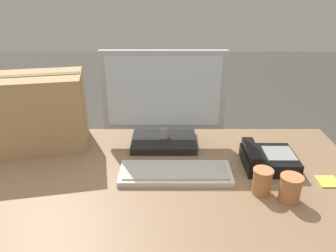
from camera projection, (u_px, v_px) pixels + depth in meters
The scene contains 7 objects.
monitor at pixel (162, 105), 1.43m from camera, with size 0.53×0.23×0.43m.
keyboard at pixel (174, 173), 1.26m from camera, with size 0.43×0.16×0.03m.
desk_phone at pixel (266, 159), 1.32m from camera, with size 0.21×0.20×0.08m.
paper_cup_left at pixel (261, 181), 1.15m from camera, with size 0.07×0.07×0.09m.
paper_cup_right at pixel (289, 188), 1.11m from camera, with size 0.08×0.08×0.10m.
cardboard_box at pixel (36, 112), 1.43m from camera, with size 0.44×0.31×0.33m.
sticky_note_pad at pixel (327, 181), 1.23m from camera, with size 0.08×0.08×0.01m.
Camera 1 is at (0.13, -1.05, 1.46)m, focal length 35.00 mm.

